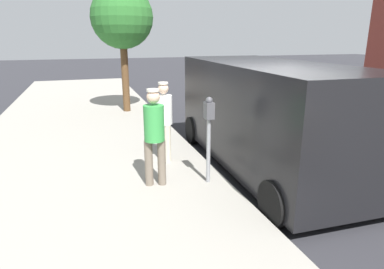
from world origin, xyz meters
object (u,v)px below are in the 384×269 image
object	(u,v)px
parking_meter_near	(209,126)
pedestrian_in_white	(164,117)
pedestrian_in_green	(154,132)
street_tree	(122,18)
parked_van	(267,113)

from	to	relation	value
parking_meter_near	pedestrian_in_white	size ratio (longest dim) A/B	0.94
pedestrian_in_white	pedestrian_in_green	distance (m)	1.21
pedestrian_in_green	street_tree	xyz separation A→B (m)	(-0.33, -6.30, 2.11)
pedestrian_in_green	street_tree	world-z (taller)	street_tree
pedestrian_in_white	pedestrian_in_green	xyz separation A→B (m)	(0.43, 1.13, 0.03)
pedestrian_in_green	parked_van	distance (m)	2.45
parked_van	street_tree	bearing A→B (deg)	-70.39
parking_meter_near	parked_van	bearing A→B (deg)	-156.69
parking_meter_near	street_tree	world-z (taller)	street_tree
parked_van	parking_meter_near	bearing A→B (deg)	23.31
parking_meter_near	pedestrian_in_white	distance (m)	1.39
street_tree	pedestrian_in_green	bearing A→B (deg)	87.01
pedestrian_in_white	parked_van	size ratio (longest dim) A/B	0.31
pedestrian_in_green	parked_van	xyz separation A→B (m)	(-2.41, -0.47, 0.05)
street_tree	parked_van	bearing A→B (deg)	109.61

